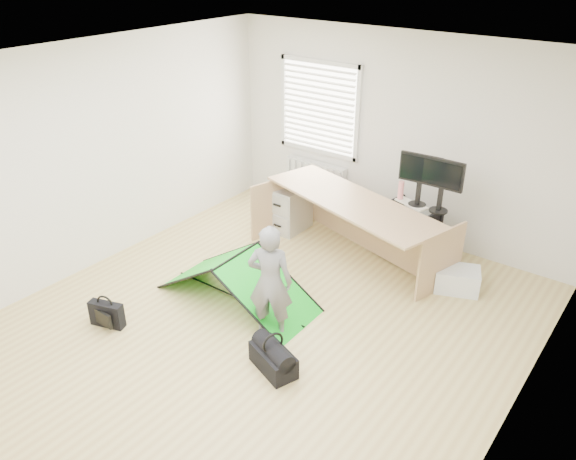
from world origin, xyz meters
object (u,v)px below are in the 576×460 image
Objects in this scene: desk at (350,230)px; office_chair at (407,228)px; laptop_bag at (107,314)px; storage_crate at (457,279)px; monitor_right at (441,193)px; duffel_bag at (273,360)px; filing_cabinet at (290,208)px; monitor_left at (419,187)px; thermos at (401,191)px; kite at (237,278)px; person at (270,282)px.

desk reaches higher than office_chair.
storage_crate is at bearing 28.64° from laptop_bag.
monitor_right reaches higher than duffel_bag.
filing_cabinet is at bearing 67.85° from laptop_bag.
laptop_bag is (-2.01, -3.06, -0.93)m from monitor_left.
laptop_bag is at bearing -99.86° from desk.
storage_crate is (0.90, -0.19, -0.82)m from thermos.
laptop_bag is (-0.78, -1.20, -0.15)m from kite.
person reaches higher than storage_crate.
desk is 1.22m from monitor_right.
storage_crate is at bearing -23.33° from monitor_right.
duffel_bag is (-0.45, -2.54, -0.96)m from monitor_right.
filing_cabinet is 1.27× the size of duffel_bag.
monitor_right reaches higher than thermos.
monitor_right is 1.00× the size of storage_crate.
monitor_right is 0.99m from office_chair.
duffel_bag is at bearing -2.54° from laptop_bag.
person is 0.68× the size of kite.
thermos is (1.59, 0.11, 0.64)m from filing_cabinet.
laptop_bag is 1.90m from duffel_bag.
kite is 3.66× the size of duffel_bag.
person is at bearing -57.46° from filing_cabinet.
thermos reaches higher than kite.
duffel_bag is at bearing -55.80° from filing_cabinet.
office_chair is (-0.52, 0.35, -0.76)m from monitor_right.
filing_cabinet reaches higher than storage_crate.
laptop_bag is (-0.19, -2.96, -0.18)m from filing_cabinet.
desk is 3.03m from laptop_bag.
kite is (-0.53, -1.53, -0.13)m from desk.
person is 0.80m from kite.
monitor_right is at bearing -3.65° from monitor_left.
filing_cabinet is 2.22m from monitor_right.
laptop_bag is (-1.46, -0.94, -0.48)m from person.
monitor_right is 2.75m from duffel_bag.
storage_crate is 3.94m from laptop_bag.
monitor_left is 2.37m from kite.
desk is at bearing -11.73° from filing_cabinet.
monitor_right is at bearing 50.01° from kite.
filing_cabinet is 2.63× the size of thermos.
storage_crate is at bearing 40.50° from kite.
filing_cabinet is 2.50m from storage_crate.
filing_cabinet is 2.40m from person.
kite is (-0.68, 0.25, -0.34)m from person.
filing_cabinet is 1.63m from office_chair.
kite is at bearing -118.02° from thermos.
desk is 1.02m from monitor_left.
desk reaches higher than duffel_bag.
person reaches higher than kite.
kite is 1.43m from laptop_bag.
thermos is at bearing -124.08° from person.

